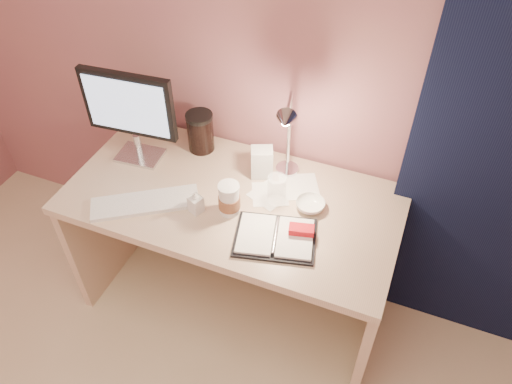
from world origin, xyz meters
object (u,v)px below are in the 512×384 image
at_px(coffee_cup, 229,200).
at_px(bowl, 310,205).
at_px(planner, 277,236).
at_px(keyboard, 145,203).
at_px(clear_cup, 277,190).
at_px(product_box, 262,162).
at_px(desk, 240,222).
at_px(lotion_bottle, 196,201).
at_px(monitor, 130,109).
at_px(dark_jar, 201,134).
at_px(desk_lamp, 275,134).

relative_size(coffee_cup, bowl, 1.20).
bearing_deg(planner, keyboard, 169.21).
bearing_deg(coffee_cup, bowl, 24.85).
height_order(clear_cup, bowl, clear_cup).
relative_size(planner, product_box, 2.56).
bearing_deg(bowl, desk, 177.28).
relative_size(clear_cup, lotion_bottle, 1.18).
height_order(monitor, product_box, monitor).
distance_m(lotion_bottle, product_box, 0.35).
height_order(planner, product_box, product_box).
height_order(monitor, clear_cup, monitor).
distance_m(monitor, lotion_bottle, 0.49).
bearing_deg(dark_jar, desk, -33.41).
relative_size(bowl, lotion_bottle, 1.07).
xyz_separation_m(planner, bowl, (0.07, 0.20, 0.01)).
xyz_separation_m(lotion_bottle, product_box, (0.16, 0.31, 0.01)).
bearing_deg(planner, lotion_bottle, 163.77).
distance_m(coffee_cup, dark_jar, 0.44).
bearing_deg(planner, product_box, 107.00).
relative_size(desk, dark_jar, 8.32).
relative_size(keyboard, bowl, 3.67).
height_order(coffee_cup, desk_lamp, desk_lamp).
bearing_deg(desk_lamp, keyboard, -157.51).
bearing_deg(monitor, clear_cup, -8.02).
bearing_deg(bowl, monitor, 178.13).
bearing_deg(desk_lamp, coffee_cup, -128.91).
relative_size(desk, product_box, 10.07).
distance_m(keyboard, product_box, 0.52).
distance_m(bowl, desk_lamp, 0.32).
bearing_deg(keyboard, clear_cup, -9.62).
relative_size(desk, clear_cup, 10.62).
bearing_deg(planner, dark_jar, 129.30).
bearing_deg(lotion_bottle, bowl, 23.69).
distance_m(desk, lotion_bottle, 0.36).
bearing_deg(keyboard, bowl, -13.53).
relative_size(lotion_bottle, desk_lamp, 0.26).
height_order(lotion_bottle, dark_jar, dark_jar).
xyz_separation_m(keyboard, product_box, (0.38, 0.35, 0.06)).
bearing_deg(desk, desk_lamp, 25.53).
bearing_deg(monitor, desk, -6.03).
distance_m(product_box, desk_lamp, 0.22).
bearing_deg(coffee_cup, clear_cup, 38.97).
bearing_deg(dark_jar, keyboard, -96.97).
bearing_deg(monitor, coffee_cup, -22.21).
xyz_separation_m(coffee_cup, desk_lamp, (0.11, 0.22, 0.20)).
height_order(monitor, bowl, monitor).
height_order(planner, dark_jar, dark_jar).
relative_size(planner, coffee_cup, 2.49).
bearing_deg(desk_lamp, monitor, 172.64).
distance_m(keyboard, coffee_cup, 0.36).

